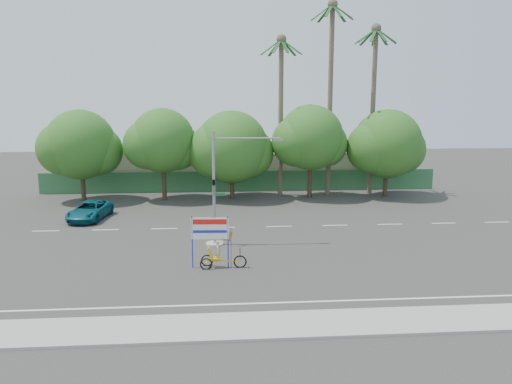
{
  "coord_description": "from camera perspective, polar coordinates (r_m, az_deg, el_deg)",
  "views": [
    {
      "loc": [
        -2.23,
        -25.83,
        8.95
      ],
      "look_at": [
        -0.03,
        2.76,
        3.5
      ],
      "focal_mm": 35.0,
      "sensor_mm": 36.0,
      "label": 1
    }
  ],
  "objects": [
    {
      "name": "palm_mid",
      "position": [
        47.52,
        13.28,
        11.02
      ],
      "size": [
        3.73,
        3.79,
        15.45
      ],
      "color": "#70604C",
      "rests_on": "ground"
    },
    {
      "name": "building_right",
      "position": [
        53.32,
        6.72,
        2.98
      ],
      "size": [
        14.0,
        8.0,
        3.6
      ],
      "primitive_type": "cube",
      "color": "beige",
      "rests_on": "ground"
    },
    {
      "name": "fence",
      "position": [
        48.05,
        -1.67,
        1.23
      ],
      "size": [
        38.0,
        0.08,
        2.0
      ],
      "primitive_type": "cube",
      "color": "#336B3D",
      "rests_on": "ground"
    },
    {
      "name": "tree_center",
      "position": [
        44.08,
        -2.85,
        4.91
      ],
      "size": [
        7.62,
        6.4,
        7.85
      ],
      "color": "#473828",
      "rests_on": "ground"
    },
    {
      "name": "trike_billboard",
      "position": [
        26.69,
        -4.65,
        -6.25
      ],
      "size": [
        2.93,
        0.71,
        2.88
      ],
      "rotation": [
        0.0,
        0.0,
        -0.06
      ],
      "color": "black",
      "rests_on": "ground"
    },
    {
      "name": "ground",
      "position": [
        27.43,
        0.51,
        -8.28
      ],
      "size": [
        120.0,
        120.0,
        0.0
      ],
      "primitive_type": "plane",
      "color": "#33302D",
      "rests_on": "ground"
    },
    {
      "name": "palm_short",
      "position": [
        45.69,
        2.86,
        10.64
      ],
      "size": [
        3.73,
        3.79,
        14.45
      ],
      "color": "#70604C",
      "rests_on": "ground"
    },
    {
      "name": "tree_far_left",
      "position": [
        45.6,
        -19.47,
        4.88
      ],
      "size": [
        7.14,
        6.0,
        7.96
      ],
      "color": "#473828",
      "rests_on": "ground"
    },
    {
      "name": "palm_tall",
      "position": [
        46.5,
        8.52,
        12.51
      ],
      "size": [
        3.73,
        3.79,
        17.45
      ],
      "color": "#70604C",
      "rests_on": "ground"
    },
    {
      "name": "building_left",
      "position": [
        52.87,
        -12.82,
        2.94
      ],
      "size": [
        12.0,
        8.0,
        4.0
      ],
      "primitive_type": "cube",
      "color": "beige",
      "rests_on": "ground"
    },
    {
      "name": "sidewalk_near",
      "position": [
        20.5,
        2.36,
        -14.95
      ],
      "size": [
        50.0,
        2.4,
        0.12
      ],
      "primitive_type": "cube",
      "color": "gray",
      "rests_on": "ground"
    },
    {
      "name": "traffic_signal",
      "position": [
        30.42,
        -4.25,
        -0.7
      ],
      "size": [
        4.72,
        1.1,
        7.0
      ],
      "color": "gray",
      "rests_on": "ground"
    },
    {
      "name": "pickup_truck",
      "position": [
        39.16,
        -18.47,
        -2.01
      ],
      "size": [
        2.86,
        5.07,
        1.34
      ],
      "primitive_type": "imported",
      "rotation": [
        0.0,
        0.0,
        -0.14
      ],
      "color": "#0D5361",
      "rests_on": "ground"
    },
    {
      "name": "tree_far_right",
      "position": [
        46.59,
        14.7,
        5.11
      ],
      "size": [
        7.38,
        6.2,
        7.94
      ],
      "color": "#473828",
      "rests_on": "ground"
    },
    {
      "name": "tree_right",
      "position": [
        44.75,
        6.19,
        5.94
      ],
      "size": [
        6.9,
        5.8,
        8.36
      ],
      "color": "#473828",
      "rests_on": "ground"
    },
    {
      "name": "tree_left",
      "position": [
        44.27,
        -10.67,
        5.53
      ],
      "size": [
        6.66,
        5.6,
        8.07
      ],
      "color": "#473828",
      "rests_on": "ground"
    }
  ]
}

